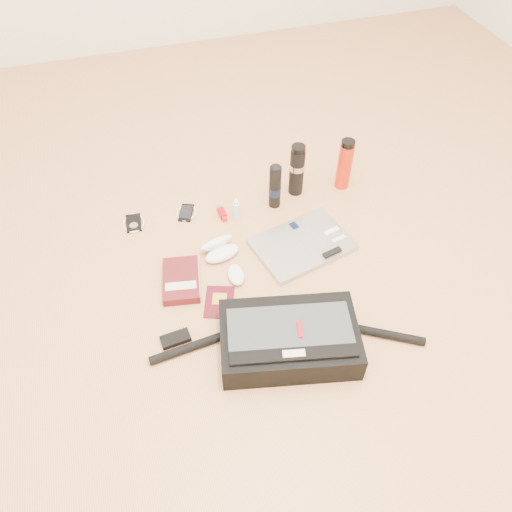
% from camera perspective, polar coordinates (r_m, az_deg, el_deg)
% --- Properties ---
extents(ground, '(4.00, 4.00, 0.00)m').
position_cam_1_polar(ground, '(1.85, 2.04, -3.56)').
color(ground, tan).
rests_on(ground, ground).
extents(messenger_bag, '(0.91, 0.37, 0.13)m').
position_cam_1_polar(messenger_bag, '(1.66, 3.72, -9.44)').
color(messenger_bag, black).
rests_on(messenger_bag, ground).
extents(laptop, '(0.42, 0.33, 0.04)m').
position_cam_1_polar(laptop, '(1.98, 5.36, 1.32)').
color(laptop, '#A6A6A8').
rests_on(laptop, ground).
extents(book, '(0.17, 0.22, 0.04)m').
position_cam_1_polar(book, '(1.87, -8.50, -2.76)').
color(book, '#4C1115').
rests_on(book, ground).
extents(passport, '(0.14, 0.17, 0.01)m').
position_cam_1_polar(passport, '(1.81, -4.22, -5.24)').
color(passport, '#460914').
rests_on(passport, ground).
extents(mouse, '(0.07, 0.11, 0.03)m').
position_cam_1_polar(mouse, '(1.86, -2.30, -2.15)').
color(mouse, white).
rests_on(mouse, ground).
extents(sunglasses_case, '(0.17, 0.15, 0.08)m').
position_cam_1_polar(sunglasses_case, '(1.94, -4.21, 0.88)').
color(sunglasses_case, white).
rests_on(sunglasses_case, ground).
extents(ipod, '(0.09, 0.11, 0.01)m').
position_cam_1_polar(ipod, '(2.12, -13.81, 3.69)').
color(ipod, black).
rests_on(ipod, ground).
extents(phone, '(0.10, 0.11, 0.01)m').
position_cam_1_polar(phone, '(2.13, -7.97, 4.93)').
color(phone, black).
rests_on(phone, ground).
extents(inhaler, '(0.03, 0.09, 0.02)m').
position_cam_1_polar(inhaler, '(2.10, -3.92, 4.95)').
color(inhaler, '#A2050E').
rests_on(inhaler, ground).
extents(spray_bottle, '(0.03, 0.03, 0.11)m').
position_cam_1_polar(spray_bottle, '(2.06, -2.25, 5.21)').
color(spray_bottle, '#B3E4F6').
rests_on(spray_bottle, ground).
extents(aerosol_can, '(0.05, 0.05, 0.21)m').
position_cam_1_polar(aerosol_can, '(2.08, 2.19, 8.01)').
color(aerosol_can, black).
rests_on(aerosol_can, ground).
extents(thermos_black, '(0.08, 0.08, 0.24)m').
position_cam_1_polar(thermos_black, '(2.14, 4.69, 9.80)').
color(thermos_black, black).
rests_on(thermos_black, ground).
extents(thermos_red, '(0.07, 0.07, 0.24)m').
position_cam_1_polar(thermos_red, '(2.20, 10.10, 10.27)').
color(thermos_red, red).
rests_on(thermos_red, ground).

